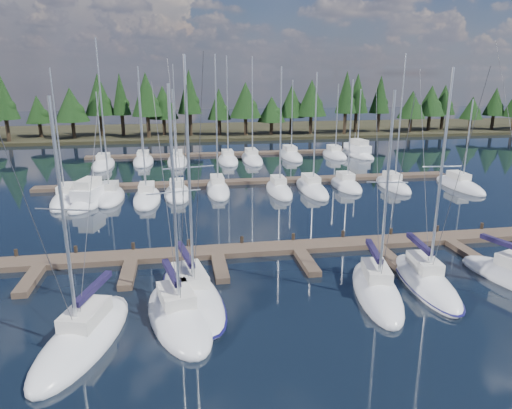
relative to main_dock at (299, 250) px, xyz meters
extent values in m
plane|color=black|center=(0.00, 12.64, -0.20)|extent=(260.00, 260.00, 0.00)
cube|color=#2A2817|center=(0.00, 72.64, 0.10)|extent=(220.00, 30.00, 0.60)
cube|color=brown|center=(0.00, 0.64, 0.00)|extent=(44.00, 2.00, 0.40)
cube|color=brown|center=(-18.00, -2.36, 0.00)|extent=(0.90, 4.00, 0.40)
cube|color=brown|center=(-12.00, -2.36, 0.00)|extent=(0.90, 4.00, 0.40)
cube|color=brown|center=(-6.00, -2.36, 0.00)|extent=(0.90, 4.00, 0.40)
cube|color=brown|center=(0.00, -2.36, 0.00)|extent=(0.90, 4.00, 0.40)
cube|color=brown|center=(6.00, -2.36, 0.00)|extent=(0.90, 4.00, 0.40)
cube|color=brown|center=(12.00, -2.36, 0.00)|extent=(0.90, 4.00, 0.40)
cylinder|color=black|center=(-20.00, 1.64, 0.25)|extent=(0.26, 0.26, 0.90)
cylinder|color=black|center=(-16.00, 1.64, 0.25)|extent=(0.26, 0.26, 0.90)
cylinder|color=black|center=(-12.00, 1.64, 0.25)|extent=(0.26, 0.26, 0.90)
cylinder|color=black|center=(-8.00, 1.64, 0.25)|extent=(0.26, 0.26, 0.90)
cylinder|color=black|center=(-4.00, 1.64, 0.25)|extent=(0.26, 0.26, 0.90)
cylinder|color=black|center=(0.00, 1.64, 0.25)|extent=(0.26, 0.26, 0.90)
cylinder|color=black|center=(4.00, 1.64, 0.25)|extent=(0.26, 0.26, 0.90)
cylinder|color=black|center=(8.00, 1.64, 0.25)|extent=(0.26, 0.26, 0.90)
cylinder|color=black|center=(12.00, 1.64, 0.25)|extent=(0.26, 0.26, 0.90)
cylinder|color=black|center=(16.00, 1.64, 0.25)|extent=(0.26, 0.26, 0.90)
cube|color=brown|center=(0.00, 22.64, 0.00)|extent=(50.00, 1.80, 0.40)
cube|color=brown|center=(0.00, 42.64, 0.00)|extent=(46.00, 1.80, 0.40)
ellipsoid|color=silver|center=(-13.37, -9.72, -0.05)|extent=(5.22, 9.10, 1.90)
cube|color=silver|center=(-13.25, -9.31, 1.15)|extent=(2.30, 3.10, 0.70)
cylinder|color=silver|center=(-13.49, -10.14, 6.24)|extent=(0.20, 0.20, 10.88)
cylinder|color=silver|center=(-12.95, -8.32, 1.90)|extent=(1.20, 3.68, 0.12)
cube|color=#181233|center=(-12.95, -8.32, 2.05)|extent=(1.37, 3.58, 0.30)
cylinder|color=silver|center=(-13.49, -10.14, 6.78)|extent=(2.50, 0.80, 0.07)
cylinder|color=#3F3F44|center=(-14.02, -11.92, 6.09)|extent=(1.09, 3.60, 11.19)
cylinder|color=#3F3F44|center=(-12.84, -7.94, 6.09)|extent=(1.34, 4.42, 11.19)
ellipsoid|color=silver|center=(-7.96, -6.07, -0.05)|extent=(4.72, 9.70, 1.90)
cube|color=silver|center=(-8.05, -5.61, 1.15)|extent=(2.19, 3.23, 0.70)
cylinder|color=silver|center=(-7.87, -6.53, 7.13)|extent=(0.19, 0.19, 12.66)
cylinder|color=silver|center=(-8.26, -4.52, 1.90)|extent=(0.89, 4.04, 0.12)
cube|color=#181233|center=(-8.26, -4.52, 2.05)|extent=(1.08, 3.90, 0.30)
cylinder|color=silver|center=(-7.87, -6.53, 7.76)|extent=(2.68, 0.58, 0.07)
cylinder|color=#3F3F44|center=(-7.50, -8.49, 6.98)|extent=(0.79, 3.96, 12.97)
cylinder|color=#3F3F44|center=(-8.34, -4.11, 6.98)|extent=(0.96, 4.87, 12.98)
ellipsoid|color=#0F0E46|center=(-7.96, -6.07, 0.02)|extent=(4.90, 10.08, 0.18)
ellipsoid|color=silver|center=(-8.76, -8.38, -0.05)|extent=(4.68, 8.47, 1.90)
cube|color=silver|center=(-8.85, -7.99, 1.15)|extent=(2.16, 2.86, 0.70)
cylinder|color=silver|center=(-8.67, -8.77, 6.46)|extent=(0.19, 0.19, 11.32)
cylinder|color=silver|center=(-9.07, -7.05, 1.90)|extent=(0.90, 3.46, 0.12)
cube|color=#181233|center=(-9.07, -7.05, 2.05)|extent=(1.09, 3.36, 0.30)
cylinder|color=silver|center=(-8.67, -8.77, 7.02)|extent=(2.62, 0.66, 0.07)
cylinder|color=#3F3F44|center=(-8.29, -10.45, 6.31)|extent=(0.80, 3.39, 11.63)
cylinder|color=#3F3F44|center=(-9.15, -6.70, 6.31)|extent=(0.98, 4.17, 11.63)
ellipsoid|color=silver|center=(2.93, -7.25, -0.05)|extent=(4.09, 8.66, 1.90)
cube|color=silver|center=(3.01, -6.85, 1.15)|extent=(1.87, 2.88, 0.70)
cylinder|color=silver|center=(2.85, -7.66, 6.26)|extent=(0.19, 0.19, 10.93)
cylinder|color=silver|center=(3.21, -5.87, 1.90)|extent=(0.84, 3.62, 0.12)
cube|color=#181233|center=(3.21, -5.87, 2.05)|extent=(1.03, 3.50, 0.30)
cylinder|color=silver|center=(2.85, -7.66, 6.81)|extent=(2.21, 0.51, 0.07)
cylinder|color=#3F3F44|center=(2.49, -9.42, 6.11)|extent=(0.74, 3.55, 11.24)
cylinder|color=#3F3F44|center=(3.28, -5.50, 6.11)|extent=(0.91, 4.36, 11.24)
ellipsoid|color=silver|center=(6.46, -6.57, -0.05)|extent=(3.31, 8.52, 1.90)
cube|color=silver|center=(6.50, -6.16, 1.15)|extent=(1.63, 2.78, 0.70)
cylinder|color=silver|center=(6.42, -6.99, 6.84)|extent=(0.17, 0.17, 12.08)
cylinder|color=silver|center=(6.60, -5.17, 1.90)|extent=(0.48, 3.65, 0.12)
cube|color=#181233|center=(6.60, -5.17, 2.05)|extent=(0.69, 3.51, 0.30)
cylinder|color=silver|center=(6.42, -6.99, 7.44)|extent=(2.25, 0.29, 0.07)
cylinder|color=#3F3F44|center=(6.24, -8.77, 6.69)|extent=(0.38, 3.59, 12.39)
cylinder|color=#3F3F44|center=(6.63, -4.79, 6.69)|extent=(0.46, 4.42, 12.39)
ellipsoid|color=#0F0E46|center=(6.46, -6.57, 0.02)|extent=(3.44, 8.86, 0.18)
cylinder|color=silver|center=(12.09, -6.30, 1.90)|extent=(1.38, 3.95, 0.12)
cube|color=#181233|center=(12.09, -6.30, 2.05)|extent=(1.54, 3.84, 0.30)
ellipsoid|color=silver|center=(-20.19, 17.52, -0.05)|extent=(2.60, 8.73, 1.90)
cube|color=silver|center=(-20.19, 17.95, 1.15)|extent=(1.43, 2.79, 0.70)
cylinder|color=silver|center=(-20.19, 17.08, 6.94)|extent=(0.16, 0.16, 12.28)
ellipsoid|color=silver|center=(-15.81, 17.71, -0.05)|extent=(2.77, 7.49, 1.90)
cube|color=silver|center=(-15.81, 18.09, 1.15)|extent=(1.52, 2.40, 0.70)
cylinder|color=silver|center=(-15.81, 17.34, 8.33)|extent=(0.16, 0.16, 15.06)
ellipsoid|color=silver|center=(-11.99, 16.60, -0.05)|extent=(2.76, 8.46, 1.90)
cube|color=silver|center=(-11.99, 17.03, 1.15)|extent=(1.52, 2.71, 0.70)
cylinder|color=silver|center=(-11.99, 16.18, 7.01)|extent=(0.16, 0.16, 12.43)
ellipsoid|color=silver|center=(-8.85, 17.87, -0.05)|extent=(2.82, 7.20, 1.90)
cube|color=silver|center=(-8.85, 18.24, 1.15)|extent=(1.55, 2.30, 0.70)
cylinder|color=silver|center=(-8.85, 17.51, 5.92)|extent=(0.16, 0.16, 10.26)
ellipsoid|color=silver|center=(-4.39, 19.05, -0.05)|extent=(2.52, 8.81, 1.90)
cube|color=silver|center=(-4.39, 19.49, 1.15)|extent=(1.38, 2.82, 0.70)
cylinder|color=silver|center=(-4.39, 18.61, 7.63)|extent=(0.16, 0.16, 13.67)
ellipsoid|color=silver|center=(2.31, 17.61, -0.05)|extent=(2.46, 8.02, 1.90)
cube|color=silver|center=(2.31, 18.02, 1.15)|extent=(1.35, 2.57, 0.70)
cylinder|color=silver|center=(2.31, 17.21, 7.01)|extent=(0.16, 0.16, 12.42)
ellipsoid|color=silver|center=(6.11, 17.70, -0.05)|extent=(2.69, 9.48, 1.90)
cube|color=silver|center=(6.11, 18.17, 1.15)|extent=(1.48, 3.03, 0.70)
cylinder|color=silver|center=(6.11, 17.22, 6.74)|extent=(0.16, 0.16, 11.89)
ellipsoid|color=silver|center=(10.46, 18.56, -0.05)|extent=(2.81, 7.15, 1.90)
cube|color=silver|center=(10.46, 18.92, 1.15)|extent=(1.55, 2.29, 0.70)
cylinder|color=silver|center=(10.46, 18.21, 6.36)|extent=(0.16, 0.16, 11.12)
ellipsoid|color=silver|center=(15.84, 17.68, -0.05)|extent=(2.43, 7.75, 1.90)
cube|color=silver|center=(15.84, 18.06, 1.15)|extent=(1.34, 2.48, 0.70)
cylinder|color=silver|center=(15.84, 17.29, 7.70)|extent=(0.16, 0.16, 13.81)
ellipsoid|color=silver|center=(23.50, 16.41, -0.05)|extent=(2.60, 8.98, 1.90)
cube|color=silver|center=(23.50, 16.86, 1.15)|extent=(1.43, 2.87, 0.70)
cylinder|color=silver|center=(23.50, 15.96, 5.32)|extent=(0.16, 0.16, 9.04)
ellipsoid|color=silver|center=(-19.32, 36.29, -0.05)|extent=(2.89, 9.08, 1.90)
cube|color=silver|center=(-19.32, 36.74, 1.15)|extent=(1.59, 2.91, 0.70)
cylinder|color=silver|center=(-19.32, 35.83, 5.47)|extent=(0.16, 0.16, 9.36)
ellipsoid|color=silver|center=(-13.87, 38.04, -0.05)|extent=(2.92, 8.62, 1.90)
cube|color=silver|center=(-13.87, 38.47, 1.15)|extent=(1.61, 2.76, 0.70)
cylinder|color=silver|center=(-13.87, 37.61, 6.09)|extent=(0.16, 0.16, 10.59)
ellipsoid|color=silver|center=(-8.89, 37.22, -0.05)|extent=(2.89, 10.91, 1.90)
cube|color=silver|center=(-8.89, 37.76, 1.15)|extent=(1.59, 3.49, 0.70)
cylinder|color=silver|center=(-8.89, 36.67, 7.33)|extent=(0.16, 0.16, 13.06)
ellipsoid|color=silver|center=(-1.40, 36.66, -0.05)|extent=(2.88, 8.53, 1.90)
cube|color=silver|center=(-1.40, 37.09, 1.15)|extent=(1.58, 2.73, 0.70)
cylinder|color=silver|center=(-1.40, 36.24, 7.88)|extent=(0.16, 0.16, 14.18)
ellipsoid|color=silver|center=(2.30, 37.13, -0.05)|extent=(2.90, 10.31, 1.90)
cube|color=silver|center=(2.30, 37.65, 1.15)|extent=(1.59, 3.30, 0.70)
cylinder|color=silver|center=(2.30, 36.62, 7.84)|extent=(0.16, 0.16, 14.09)
ellipsoid|color=silver|center=(8.80, 39.19, -0.05)|extent=(2.99, 10.22, 1.90)
cube|color=silver|center=(8.80, 39.70, 1.15)|extent=(1.64, 3.27, 0.70)
cylinder|color=silver|center=(8.80, 38.68, 6.21)|extent=(0.16, 0.16, 10.83)
ellipsoid|color=silver|center=(15.87, 38.63, -0.05)|extent=(2.99, 8.09, 1.90)
cube|color=silver|center=(15.87, 39.04, 1.15)|extent=(1.64, 2.59, 0.70)
cylinder|color=silver|center=(15.87, 38.23, 5.92)|extent=(0.16, 0.16, 10.24)
ellipsoid|color=silver|center=(19.75, 39.35, -0.05)|extent=(2.75, 10.15, 1.90)
cube|color=silver|center=(19.75, 39.86, 1.15)|extent=(1.51, 3.25, 0.70)
cylinder|color=silver|center=(19.75, 38.85, 5.50)|extent=(0.16, 0.16, 9.41)
ellipsoid|color=silver|center=(-17.47, 16.47, -0.10)|extent=(5.03, 8.98, 1.71)
cube|color=silver|center=(-17.47, 16.47, 1.03)|extent=(3.31, 5.09, 1.14)
cube|color=silver|center=(-17.59, 16.06, 1.98)|extent=(2.31, 3.29, 0.85)
cylinder|color=silver|center=(-17.24, 17.29, 2.54)|extent=(0.10, 0.10, 1.52)
ellipsoid|color=silver|center=(19.63, 38.54, -0.10)|extent=(4.45, 9.20, 1.76)
cube|color=silver|center=(19.63, 38.54, 1.07)|extent=(3.02, 5.16, 1.18)
cube|color=silver|center=(19.70, 38.11, 2.05)|extent=(2.14, 3.32, 0.88)
cylinder|color=silver|center=(19.47, 39.41, 2.64)|extent=(0.09, 0.09, 1.57)
cylinder|color=black|center=(-39.68, 60.33, 2.44)|extent=(0.70, 0.70, 4.09)
cone|color=black|center=(-39.68, 60.33, 8.46)|extent=(5.02, 5.02, 7.95)
ellipsoid|color=black|center=(-39.18, 60.33, 6.64)|extent=(3.01, 3.01, 3.01)
cylinder|color=black|center=(-35.62, 66.04, 1.77)|extent=(0.70, 0.70, 2.75)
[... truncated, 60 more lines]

